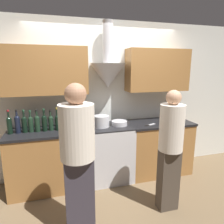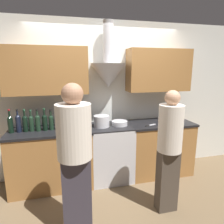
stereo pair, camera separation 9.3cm
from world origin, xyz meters
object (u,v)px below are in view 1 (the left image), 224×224
wine_bottle_5 (44,122)px  wine_bottle_9 (69,120)px  wine_bottle_2 (24,123)px  wine_bottle_6 (51,122)px  wine_bottle_4 (37,123)px  orange_fruit (172,116)px  wine_bottle_0 (9,124)px  person_foreground_left (78,156)px  wine_bottle_3 (31,123)px  wine_bottle_7 (57,121)px  wine_bottle_8 (63,121)px  wine_bottle_1 (17,123)px  stove_range (110,152)px  stock_pot (101,121)px  person_foreground_right (170,146)px  mixing_bowl (119,123)px

wine_bottle_5 → wine_bottle_9: wine_bottle_5 is taller
wine_bottle_2 → wine_bottle_6: 0.37m
wine_bottle_2 → wine_bottle_4: wine_bottle_2 is taller
wine_bottle_2 → orange_fruit: size_ratio=4.00×
wine_bottle_0 → person_foreground_left: size_ratio=0.20×
wine_bottle_2 → wine_bottle_4: (0.18, -0.01, 0.00)m
wine_bottle_0 → wine_bottle_3: 0.28m
wine_bottle_7 → wine_bottle_8: size_ratio=1.05×
wine_bottle_3 → orange_fruit: wine_bottle_3 is taller
wine_bottle_1 → orange_fruit: 2.61m
stove_range → stock_pot: bearing=-173.8°
wine_bottle_1 → wine_bottle_0: bearing=-176.2°
wine_bottle_2 → wine_bottle_4: 0.18m
wine_bottle_4 → wine_bottle_5: 0.10m
wine_bottle_3 → stock_pot: wine_bottle_3 is taller
wine_bottle_8 → person_foreground_left: 1.05m
wine_bottle_9 → stock_pot: (0.49, -0.00, -0.05)m
wine_bottle_1 → stock_pot: 1.22m
wine_bottle_7 → wine_bottle_9: 0.18m
wine_bottle_2 → wine_bottle_7: wine_bottle_7 is taller
wine_bottle_0 → wine_bottle_2: 0.20m
wine_bottle_8 → wine_bottle_3: bearing=179.0°
wine_bottle_5 → wine_bottle_7: wine_bottle_7 is taller
stove_range → wine_bottle_1: size_ratio=2.73×
wine_bottle_5 → stock_pot: wine_bottle_5 is taller
wine_bottle_9 → person_foreground_left: (0.01, -1.02, -0.13)m
wine_bottle_3 → wine_bottle_9: bearing=-2.5°
wine_bottle_3 → person_foreground_right: size_ratio=0.20×
wine_bottle_3 → person_foreground_right: person_foreground_right is taller
wine_bottle_1 → orange_fruit: size_ratio=4.05×
wine_bottle_5 → orange_fruit: (2.24, 0.15, -0.09)m
wine_bottle_2 → orange_fruit: 2.52m
wine_bottle_2 → wine_bottle_5: (0.27, -0.01, 0.00)m
wine_bottle_6 → person_foreground_left: bearing=-74.8°
stock_pot → person_foreground_left: person_foreground_left is taller
wine_bottle_1 → wine_bottle_3: bearing=1.5°
wine_bottle_6 → wine_bottle_1: bearing=-179.5°
stove_range → wine_bottle_8: bearing=179.7°
wine_bottle_4 → wine_bottle_8: 0.37m
wine_bottle_7 → person_foreground_left: (0.19, -1.03, -0.12)m
wine_bottle_3 → orange_fruit: 2.44m
wine_bottle_1 → person_foreground_right: size_ratio=0.21×
stove_range → wine_bottle_4: wine_bottle_4 is taller
stock_pot → orange_fruit: 1.40m
wine_bottle_1 → wine_bottle_2: wine_bottle_1 is taller
wine_bottle_5 → wine_bottle_6: (0.09, 0.01, -0.01)m
wine_bottle_1 → mixing_bowl: size_ratio=1.32×
stock_pot → wine_bottle_5: bearing=178.8°
wine_bottle_6 → orange_fruit: (2.15, 0.14, -0.08)m
person_foreground_right → wine_bottle_9: bearing=142.1°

